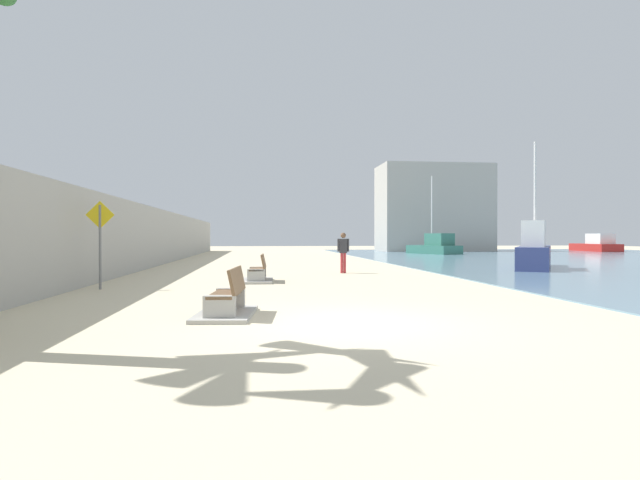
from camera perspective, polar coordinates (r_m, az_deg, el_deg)
The scene contains 10 objects.
ground_plane at distance 27.56m, azimuth -3.38°, elevation -2.97°, with size 120.00×120.00×0.00m, color beige.
seawall at distance 28.09m, azimuth -18.84°, elevation 0.30°, with size 0.80×64.00×3.16m, color #ADAAA3.
bench_near at distance 10.70m, azimuth -10.22°, elevation -7.00°, with size 1.29×2.19×0.98m.
bench_far at distance 18.57m, azimuth -6.86°, elevation -3.87°, with size 1.19×2.14×0.98m.
person_walking at distance 22.76m, azimuth 2.57°, elevation -1.03°, with size 0.53×0.24×1.78m.
boat_outer at distance 62.97m, azimuth 28.14°, elevation -0.48°, with size 2.93×6.79×1.89m.
boat_far_right at distance 48.17m, azimuth 12.58°, elevation -0.68°, with size 4.17×5.52×7.13m.
boat_mid_bay at distance 27.70m, azimuth 22.53°, elevation -1.12°, with size 4.61×6.34×6.36m.
pedestrian_sign at distance 17.11m, azimuth -23.05°, elevation 0.57°, with size 0.85×0.08×2.69m.
harbor_building at distance 58.77m, azimuth 12.38°, elevation 3.42°, with size 12.00×6.00×9.46m, color #ADAAA3.
Camera 1 is at (-1.59, -9.46, 1.61)m, focal length 29.07 mm.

